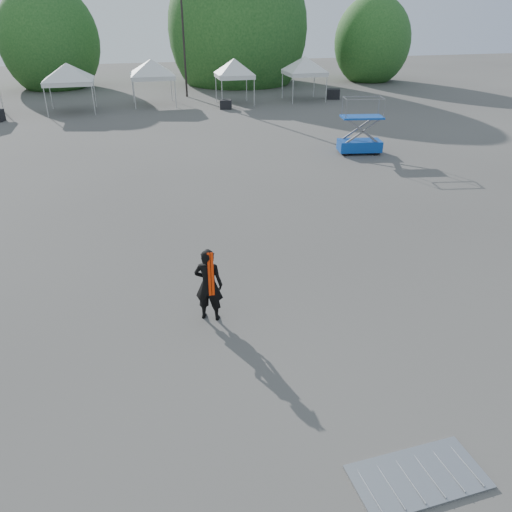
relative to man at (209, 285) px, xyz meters
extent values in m
plane|color=#474442|center=(0.71, 1.07, -0.95)|extent=(120.00, 120.00, 0.00)
cylinder|color=black|center=(3.71, 33.07, 3.80)|extent=(0.16, 0.16, 9.50)
cylinder|color=#382314|center=(-7.29, 41.07, 0.18)|extent=(0.36, 0.36, 2.27)
ellipsoid|color=#184A1A|center=(-7.29, 41.07, 2.98)|extent=(4.16, 4.16, 4.78)
cylinder|color=#382314|center=(9.71, 40.07, 0.45)|extent=(0.36, 0.36, 2.80)
ellipsoid|color=#184A1A|center=(9.71, 40.07, 3.89)|extent=(5.12, 5.12, 5.89)
cylinder|color=#382314|center=(22.71, 38.07, 0.10)|extent=(0.36, 0.36, 2.10)
ellipsoid|color=#184A1A|center=(22.71, 38.07, 2.68)|extent=(3.84, 3.84, 4.42)
cylinder|color=silver|center=(-9.97, 29.85, 0.05)|extent=(0.06, 0.06, 2.00)
cylinder|color=silver|center=(-6.63, 26.99, 0.05)|extent=(0.06, 0.06, 2.00)
cylinder|color=silver|center=(-3.52, 26.99, 0.05)|extent=(0.06, 0.06, 2.00)
cylinder|color=silver|center=(-6.63, 30.10, 0.05)|extent=(0.06, 0.06, 2.00)
cylinder|color=silver|center=(-3.52, 30.10, 0.05)|extent=(0.06, 0.06, 2.00)
cube|color=silver|center=(-5.07, 28.54, 1.13)|extent=(3.31, 3.31, 0.30)
pyramid|color=silver|center=(-5.07, 28.54, 2.38)|extent=(4.68, 4.68, 1.10)
cylinder|color=silver|center=(-0.69, 28.42, 0.05)|extent=(0.06, 0.06, 2.00)
cylinder|color=silver|center=(2.30, 28.42, 0.05)|extent=(0.06, 0.06, 2.00)
cylinder|color=silver|center=(-0.69, 31.42, 0.05)|extent=(0.06, 0.06, 2.00)
cylinder|color=silver|center=(2.30, 31.42, 0.05)|extent=(0.06, 0.06, 2.00)
cube|color=silver|center=(0.81, 29.92, 1.13)|extent=(3.19, 3.19, 0.30)
pyramid|color=silver|center=(0.81, 29.92, 2.38)|extent=(4.51, 4.51, 1.10)
cylinder|color=silver|center=(5.64, 27.48, 0.05)|extent=(0.06, 0.06, 2.00)
cylinder|color=silver|center=(8.11, 27.48, 0.05)|extent=(0.06, 0.06, 2.00)
cylinder|color=silver|center=(5.64, 29.95, 0.05)|extent=(0.06, 0.06, 2.00)
cylinder|color=silver|center=(8.11, 29.95, 0.05)|extent=(0.06, 0.06, 2.00)
cube|color=silver|center=(6.88, 28.72, 1.13)|extent=(2.67, 2.67, 0.30)
pyramid|color=silver|center=(6.88, 28.72, 2.38)|extent=(3.78, 3.78, 1.10)
cylinder|color=silver|center=(11.22, 27.62, 0.05)|extent=(0.06, 0.06, 2.00)
cylinder|color=silver|center=(13.97, 27.62, 0.05)|extent=(0.06, 0.06, 2.00)
cylinder|color=silver|center=(11.22, 30.37, 0.05)|extent=(0.06, 0.06, 2.00)
cylinder|color=silver|center=(13.97, 30.37, 0.05)|extent=(0.06, 0.06, 2.00)
cube|color=silver|center=(12.59, 29.00, 1.13)|extent=(2.95, 2.95, 0.30)
pyramid|color=silver|center=(12.59, 29.00, 2.38)|extent=(4.17, 4.17, 1.10)
imported|color=black|center=(0.00, 0.00, 0.00)|extent=(0.82, 0.70, 1.90)
cube|color=#FF3205|center=(0.00, -0.19, 0.38)|extent=(0.15, 0.03, 1.14)
cube|color=#0C2BA0|center=(10.13, 13.19, -0.55)|extent=(2.33, 1.45, 0.54)
cube|color=#0C2BA0|center=(10.13, 13.19, 0.91)|extent=(2.24, 1.39, 0.09)
cylinder|color=black|center=(9.25, 12.89, -0.79)|extent=(0.35, 0.19, 0.33)
cylinder|color=black|center=(10.86, 12.60, -0.79)|extent=(0.35, 0.19, 0.33)
cylinder|color=black|center=(9.41, 13.78, -0.79)|extent=(0.35, 0.19, 0.33)
cylinder|color=black|center=(11.01, 13.49, -0.79)|extent=(0.35, 0.19, 0.33)
cube|color=#9DA0A5|center=(2.53, -5.52, -0.93)|extent=(2.25, 1.19, 0.05)
cube|color=black|center=(5.80, 26.93, -0.63)|extent=(0.97, 0.84, 0.65)
cube|color=black|center=(15.16, 28.97, -0.56)|extent=(1.22, 1.09, 0.79)
camera|label=1|loc=(-1.49, -10.37, 6.07)|focal=35.00mm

